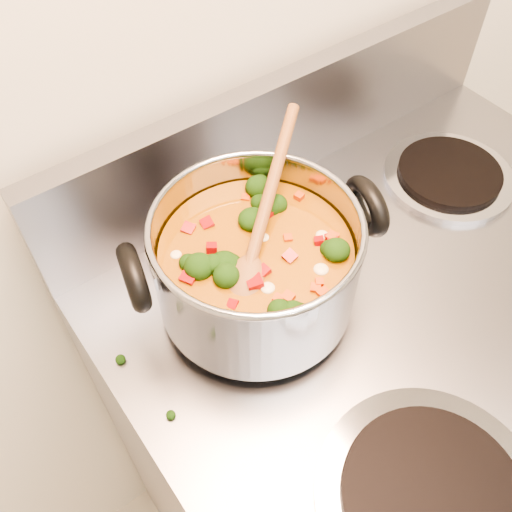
# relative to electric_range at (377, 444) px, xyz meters

# --- Properties ---
(electric_range) EXTENTS (0.74, 0.67, 1.08)m
(electric_range) POSITION_rel_electric_range_xyz_m (0.00, 0.00, 0.00)
(electric_range) COLOR gray
(electric_range) RESTS_ON ground
(stockpot) EXTENTS (0.29, 0.23, 0.14)m
(stockpot) POSITION_rel_electric_range_xyz_m (-0.18, 0.13, 0.53)
(stockpot) COLOR #9999A1
(stockpot) RESTS_ON electric_range
(wooden_spoon) EXTENTS (0.21, 0.18, 0.08)m
(wooden_spoon) POSITION_rel_electric_range_xyz_m (-0.17, 0.14, 0.57)
(wooden_spoon) COLOR brown
(wooden_spoon) RESTS_ON stockpot
(cooktop_crumbs) EXTENTS (0.28, 0.06, 0.01)m
(cooktop_crumbs) POSITION_rel_electric_range_xyz_m (-0.20, 0.08, 0.46)
(cooktop_crumbs) COLOR black
(cooktop_crumbs) RESTS_ON electric_range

